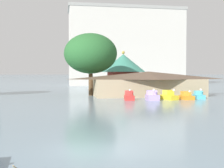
% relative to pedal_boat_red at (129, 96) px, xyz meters
% --- Properties ---
extents(ground_plane, '(2000.00, 2000.00, 0.00)m').
position_rel_pedal_boat_red_xyz_m(ground_plane, '(-8.22, -27.19, -0.55)').
color(ground_plane, gray).
extents(pedal_boat_red, '(1.61, 2.39, 1.66)m').
position_rel_pedal_boat_red_xyz_m(pedal_boat_red, '(0.00, 0.00, 0.00)').
color(pedal_boat_red, red).
rests_on(pedal_boat_red, ground).
extents(pedal_boat_lavender, '(1.84, 2.55, 1.73)m').
position_rel_pedal_boat_red_xyz_m(pedal_boat_lavender, '(3.29, -0.71, 0.03)').
color(pedal_boat_lavender, '#B299D8').
rests_on(pedal_boat_lavender, ground).
extents(pedal_boat_yellow, '(2.01, 3.06, 1.65)m').
position_rel_pedal_boat_red_xyz_m(pedal_boat_yellow, '(6.06, -0.26, 0.02)').
color(pedal_boat_yellow, yellow).
rests_on(pedal_boat_yellow, ground).
extents(pedal_boat_orange, '(1.50, 2.65, 1.44)m').
position_rel_pedal_boat_red_xyz_m(pedal_boat_orange, '(8.76, -0.43, -0.06)').
color(pedal_boat_orange, orange).
rests_on(pedal_boat_orange, ground).
extents(pedal_boat_cyan, '(1.82, 2.95, 1.61)m').
position_rel_pedal_boat_red_xyz_m(pedal_boat_cyan, '(11.50, 1.10, -0.07)').
color(pedal_boat_cyan, '#4CB7CC').
rests_on(pedal_boat_cyan, ground).
extents(boathouse, '(20.18, 8.00, 4.26)m').
position_rel_pedal_boat_red_xyz_m(boathouse, '(5.02, 6.86, 1.68)').
color(boathouse, tan).
rests_on(boathouse, ground).
extents(green_roof_pavilion, '(9.81, 9.81, 8.87)m').
position_rel_pedal_boat_red_xyz_m(green_roof_pavilion, '(3.61, 21.47, 4.20)').
color(green_roof_pavilion, '#993328').
rests_on(green_roof_pavilion, ground).
extents(shoreline_tree_mid, '(9.43, 9.43, 11.06)m').
position_rel_pedal_boat_red_xyz_m(shoreline_tree_mid, '(-4.70, 10.18, 6.90)').
color(shoreline_tree_mid, brown).
rests_on(shoreline_tree_mid, ground).
extents(background_building_block, '(38.80, 13.02, 25.86)m').
position_rel_pedal_boat_red_xyz_m(background_building_block, '(11.70, 55.91, 12.40)').
color(background_building_block, beige).
rests_on(background_building_block, ground).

